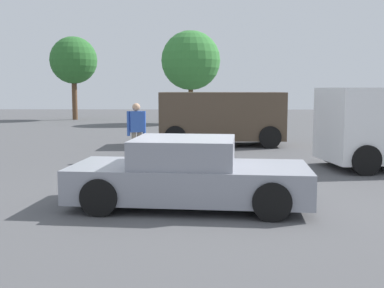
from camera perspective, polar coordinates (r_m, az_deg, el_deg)
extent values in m
plane|color=#515154|center=(8.96, 0.37, -7.01)|extent=(80.00, 80.00, 0.00)
cube|color=gray|center=(8.59, -0.28, -4.50)|extent=(4.39, 2.15, 0.59)
cube|color=gray|center=(8.51, -0.95, -0.91)|extent=(1.92, 1.80, 0.49)
cube|color=slate|center=(8.45, 4.73, -0.98)|extent=(0.19, 1.53, 0.41)
cube|color=slate|center=(8.66, -6.50, -0.82)|extent=(0.19, 1.53, 0.41)
cylinder|color=black|center=(9.41, 9.00, -4.44)|extent=(0.66, 0.27, 0.64)
cylinder|color=black|center=(7.76, 9.62, -6.85)|extent=(0.66, 0.27, 0.64)
cylinder|color=black|center=(9.69, -8.15, -4.10)|extent=(0.66, 0.27, 0.64)
cylinder|color=black|center=(8.09, -11.11, -6.31)|extent=(0.66, 0.27, 0.64)
ellipsoid|color=olive|center=(11.27, -3.85, -2.71)|extent=(0.49, 0.45, 0.27)
sphere|color=olive|center=(11.42, -4.89, -2.21)|extent=(0.22, 0.22, 0.22)
sphere|color=olive|center=(11.47, -5.18, -2.21)|extent=(0.10, 0.10, 0.10)
cylinder|color=olive|center=(11.33, -4.60, -3.70)|extent=(0.06, 0.06, 0.17)
cylinder|color=olive|center=(11.44, -4.12, -3.59)|extent=(0.06, 0.06, 0.17)
cylinder|color=olive|center=(11.17, -3.56, -3.84)|extent=(0.06, 0.06, 0.17)
cylinder|color=olive|center=(11.28, -3.09, -3.73)|extent=(0.06, 0.06, 0.17)
sphere|color=olive|center=(11.11, -2.88, -2.62)|extent=(0.12, 0.12, 0.12)
cube|color=slate|center=(12.85, 16.29, 4.14)|extent=(0.29, 1.67, 0.77)
cylinder|color=black|center=(12.36, 20.21, -1.83)|extent=(0.79, 0.36, 0.76)
cylinder|color=black|center=(14.03, 16.70, -0.73)|extent=(0.79, 0.36, 0.76)
cube|color=#4C3D2D|center=(17.84, 3.60, 3.45)|extent=(4.60, 2.02, 1.75)
cube|color=slate|center=(18.05, 10.81, 4.61)|extent=(0.06, 1.70, 0.70)
cylinder|color=black|center=(18.98, 8.61, 1.41)|extent=(0.80, 0.25, 0.80)
cylinder|color=black|center=(17.11, 9.39, 0.82)|extent=(0.80, 0.25, 0.80)
cylinder|color=black|center=(18.86, -1.68, 1.45)|extent=(0.80, 0.25, 0.80)
cylinder|color=black|center=(16.97, -2.02, 0.86)|extent=(0.80, 0.25, 0.80)
cylinder|color=gray|center=(13.97, -7.03, -0.31)|extent=(0.13, 0.13, 0.86)
cylinder|color=gray|center=(14.02, -6.36, -0.28)|extent=(0.13, 0.13, 0.86)
cube|color=#3359B2|center=(13.93, -6.74, 2.71)|extent=(0.46, 0.38, 0.61)
cylinder|color=#3359B2|center=(13.87, -7.69, 2.46)|extent=(0.09, 0.09, 0.72)
cylinder|color=#3359B2|center=(13.99, -5.78, 2.52)|extent=(0.09, 0.09, 0.72)
sphere|color=tan|center=(13.90, -6.76, 4.44)|extent=(0.23, 0.23, 0.23)
cylinder|color=brown|center=(33.51, -14.00, 5.31)|extent=(0.35, 0.35, 2.86)
sphere|color=#2D6B2D|center=(33.56, -14.13, 9.80)|extent=(3.19, 3.19, 3.19)
cylinder|color=brown|center=(29.06, -0.15, 4.97)|extent=(0.29, 0.29, 2.49)
sphere|color=#387F38|center=(29.10, -0.15, 10.08)|extent=(3.59, 3.59, 3.59)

